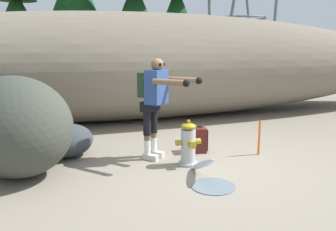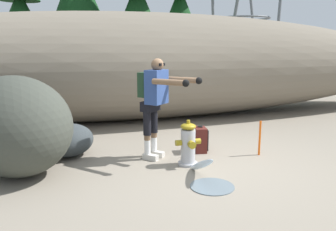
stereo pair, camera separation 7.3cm
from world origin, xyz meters
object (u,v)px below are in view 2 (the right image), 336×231
at_px(spare_backpack, 200,140).
at_px(boulder_mid, 68,140).
at_px(utility_worker, 156,96).
at_px(boulder_large, 15,126).
at_px(survey_stake, 260,138).
at_px(fire_hydrant, 188,145).

distance_m(spare_backpack, boulder_mid, 2.26).
bearing_deg(utility_worker, boulder_large, -129.46).
bearing_deg(spare_backpack, boulder_mid, -1.29).
bearing_deg(boulder_mid, survey_stake, -16.43).
xyz_separation_m(boulder_mid, survey_stake, (3.13, -0.92, 0.02)).
bearing_deg(utility_worker, fire_hydrant, -0.29).
relative_size(fire_hydrant, boulder_large, 0.41).
height_order(fire_hydrant, boulder_mid, fire_hydrant).
bearing_deg(utility_worker, spare_backpack, 57.09).
distance_m(utility_worker, boulder_mid, 1.69).
distance_m(fire_hydrant, spare_backpack, 0.74).
height_order(utility_worker, boulder_large, utility_worker).
relative_size(spare_backpack, boulder_large, 0.27).
bearing_deg(utility_worker, boulder_mid, -155.03).
bearing_deg(fire_hydrant, spare_backpack, 53.19).
bearing_deg(survey_stake, spare_backpack, 152.13).
relative_size(utility_worker, boulder_large, 0.93).
bearing_deg(fire_hydrant, boulder_mid, 150.08).
bearing_deg(survey_stake, boulder_large, 176.42).
xyz_separation_m(fire_hydrant, survey_stake, (1.35, 0.10, -0.03)).
relative_size(boulder_large, boulder_mid, 2.01).
xyz_separation_m(utility_worker, survey_stake, (1.75, -0.34, -0.75)).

